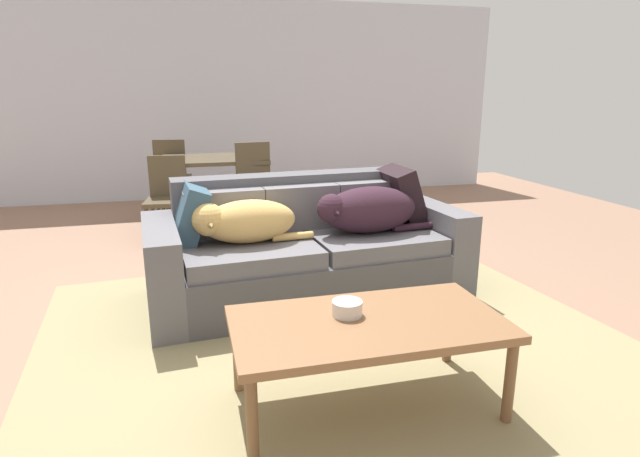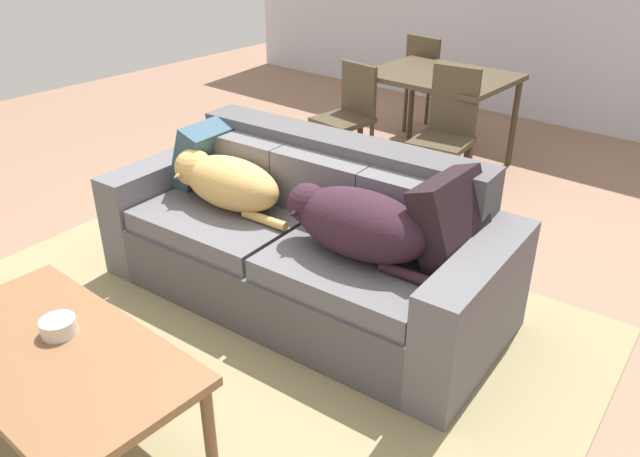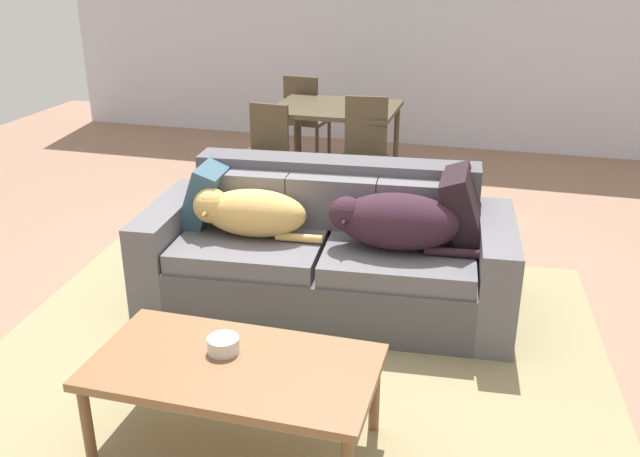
{
  "view_description": "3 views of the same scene",
  "coord_description": "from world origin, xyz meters",
  "px_view_note": "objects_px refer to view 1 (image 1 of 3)",
  "views": [
    {
      "loc": [
        -0.59,
        -3.49,
        1.47
      ],
      "look_at": [
        0.24,
        -0.27,
        0.58
      ],
      "focal_mm": 28.79,
      "sensor_mm": 36.0,
      "label": 1
    },
    {
      "loc": [
        2.26,
        -2.27,
        2.04
      ],
      "look_at": [
        0.46,
        -0.16,
        0.58
      ],
      "focal_mm": 35.51,
      "sensor_mm": 36.0,
      "label": 2
    },
    {
      "loc": [
        1.21,
        -3.82,
        2.15
      ],
      "look_at": [
        0.2,
        -0.13,
        0.56
      ],
      "focal_mm": 38.84,
      "sensor_mm": 36.0,
      "label": 3
    }
  ],
  "objects_px": {
    "throw_pillow_by_left_arm": "(189,215)",
    "bowl_on_coffee_table": "(347,308)",
    "dog_on_right_cushion": "(366,210)",
    "dining_chair_near_left": "(167,195)",
    "dining_table": "(215,165)",
    "dining_chair_near_right": "(256,186)",
    "dog_on_left_cushion": "(243,221)",
    "couch": "(306,251)",
    "dining_chair_far_left": "(172,174)",
    "coffee_table": "(368,329)",
    "throw_pillow_by_right_arm": "(402,196)"
  },
  "relations": [
    {
      "from": "throw_pillow_by_left_arm",
      "to": "bowl_on_coffee_table",
      "type": "distance_m",
      "value": 1.56
    },
    {
      "from": "dog_on_right_cushion",
      "to": "dining_chair_near_left",
      "type": "relative_size",
      "value": 1.03
    },
    {
      "from": "dining_table",
      "to": "dining_chair_near_right",
      "type": "relative_size",
      "value": 1.15
    },
    {
      "from": "dog_on_left_cushion",
      "to": "throw_pillow_by_left_arm",
      "type": "bearing_deg",
      "value": 150.82
    },
    {
      "from": "couch",
      "to": "dining_table",
      "type": "relative_size",
      "value": 2.09
    },
    {
      "from": "dining_chair_near_right",
      "to": "dining_chair_far_left",
      "type": "height_order",
      "value": "dining_chair_near_right"
    },
    {
      "from": "dining_table",
      "to": "coffee_table",
      "type": "bearing_deg",
      "value": -82.75
    },
    {
      "from": "dining_table",
      "to": "dining_chair_far_left",
      "type": "relative_size",
      "value": 1.19
    },
    {
      "from": "couch",
      "to": "dining_table",
      "type": "xyz_separation_m",
      "value": [
        -0.51,
        2.22,
        0.36
      ]
    },
    {
      "from": "couch",
      "to": "bowl_on_coffee_table",
      "type": "distance_m",
      "value": 1.41
    },
    {
      "from": "throw_pillow_by_left_arm",
      "to": "throw_pillow_by_right_arm",
      "type": "relative_size",
      "value": 0.89
    },
    {
      "from": "couch",
      "to": "throw_pillow_by_right_arm",
      "type": "relative_size",
      "value": 5.23
    },
    {
      "from": "couch",
      "to": "dining_chair_far_left",
      "type": "xyz_separation_m",
      "value": [
        -0.99,
        2.83,
        0.19
      ]
    },
    {
      "from": "dining_chair_near_left",
      "to": "dog_on_right_cushion",
      "type": "bearing_deg",
      "value": -44.75
    },
    {
      "from": "dog_on_left_cushion",
      "to": "dining_chair_near_left",
      "type": "bearing_deg",
      "value": 101.89
    },
    {
      "from": "dining_chair_near_left",
      "to": "dining_chair_near_right",
      "type": "bearing_deg",
      "value": 8.78
    },
    {
      "from": "dog_on_left_cushion",
      "to": "dining_chair_far_left",
      "type": "xyz_separation_m",
      "value": [
        -0.52,
        2.99,
        -0.11
      ]
    },
    {
      "from": "dog_on_left_cushion",
      "to": "throw_pillow_by_left_arm",
      "type": "xyz_separation_m",
      "value": [
        -0.35,
        0.16,
        0.03
      ]
    },
    {
      "from": "dog_on_right_cushion",
      "to": "throw_pillow_by_left_arm",
      "type": "distance_m",
      "value": 1.24
    },
    {
      "from": "couch",
      "to": "dog_on_right_cushion",
      "type": "bearing_deg",
      "value": -20.77
    },
    {
      "from": "couch",
      "to": "dining_chair_near_right",
      "type": "relative_size",
      "value": 2.4
    },
    {
      "from": "dining_table",
      "to": "dining_chair_near_left",
      "type": "relative_size",
      "value": 1.29
    },
    {
      "from": "dining_chair_far_left",
      "to": "coffee_table",
      "type": "bearing_deg",
      "value": 109.01
    },
    {
      "from": "throw_pillow_by_left_arm",
      "to": "dining_chair_far_left",
      "type": "bearing_deg",
      "value": 93.54
    },
    {
      "from": "bowl_on_coffee_table",
      "to": "dining_chair_far_left",
      "type": "bearing_deg",
      "value": 101.61
    },
    {
      "from": "dog_on_left_cushion",
      "to": "dining_chair_near_right",
      "type": "distance_m",
      "value": 1.89
    },
    {
      "from": "couch",
      "to": "throw_pillow_by_right_arm",
      "type": "xyz_separation_m",
      "value": [
        0.8,
        0.13,
        0.35
      ]
    },
    {
      "from": "throw_pillow_by_left_arm",
      "to": "dining_chair_far_left",
      "type": "relative_size",
      "value": 0.42
    },
    {
      "from": "throw_pillow_by_left_arm",
      "to": "dog_on_right_cushion",
      "type": "bearing_deg",
      "value": -5.34
    },
    {
      "from": "couch",
      "to": "throw_pillow_by_left_arm",
      "type": "relative_size",
      "value": 5.87
    },
    {
      "from": "dog_on_left_cushion",
      "to": "dog_on_right_cushion",
      "type": "relative_size",
      "value": 0.91
    },
    {
      "from": "dog_on_right_cushion",
      "to": "dining_chair_near_right",
      "type": "bearing_deg",
      "value": 102.06
    },
    {
      "from": "bowl_on_coffee_table",
      "to": "dining_chair_near_right",
      "type": "relative_size",
      "value": 0.15
    },
    {
      "from": "throw_pillow_by_left_arm",
      "to": "throw_pillow_by_right_arm",
      "type": "distance_m",
      "value": 1.62
    },
    {
      "from": "dining_table",
      "to": "throw_pillow_by_right_arm",
      "type": "bearing_deg",
      "value": -57.78
    },
    {
      "from": "couch",
      "to": "dining_chair_near_left",
      "type": "relative_size",
      "value": 2.7
    },
    {
      "from": "dog_on_right_cushion",
      "to": "dining_chair_near_left",
      "type": "distance_m",
      "value": 2.3
    },
    {
      "from": "couch",
      "to": "bowl_on_coffee_table",
      "type": "height_order",
      "value": "couch"
    },
    {
      "from": "dining_chair_far_left",
      "to": "throw_pillow_by_left_arm",
      "type": "bearing_deg",
      "value": 100.16
    },
    {
      "from": "dining_chair_far_left",
      "to": "dining_table",
      "type": "bearing_deg",
      "value": 134.72
    },
    {
      "from": "dining_table",
      "to": "couch",
      "type": "bearing_deg",
      "value": -76.96
    },
    {
      "from": "dining_table",
      "to": "bowl_on_coffee_table",
      "type": "bearing_deg",
      "value": -83.81
    },
    {
      "from": "bowl_on_coffee_table",
      "to": "dining_chair_near_left",
      "type": "xyz_separation_m",
      "value": [
        -0.89,
        3.05,
        -0.0
      ]
    },
    {
      "from": "dog_on_right_cushion",
      "to": "dining_chair_far_left",
      "type": "height_order",
      "value": "dining_chair_far_left"
    },
    {
      "from": "dog_on_left_cushion",
      "to": "dining_table",
      "type": "distance_m",
      "value": 2.38
    },
    {
      "from": "dog_on_left_cushion",
      "to": "couch",
      "type": "bearing_deg",
      "value": 14.24
    },
    {
      "from": "dining_chair_near_right",
      "to": "throw_pillow_by_right_arm",
      "type": "bearing_deg",
      "value": -66.56
    },
    {
      "from": "throw_pillow_by_left_arm",
      "to": "dog_on_left_cushion",
      "type": "bearing_deg",
      "value": -24.34
    },
    {
      "from": "coffee_table",
      "to": "dining_chair_near_left",
      "type": "distance_m",
      "value": 3.28
    },
    {
      "from": "bowl_on_coffee_table",
      "to": "dining_chair_far_left",
      "type": "relative_size",
      "value": 0.15
    }
  ]
}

